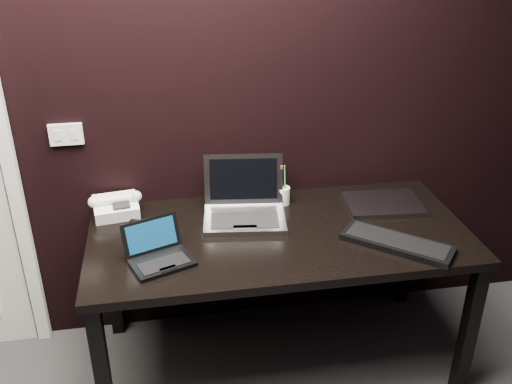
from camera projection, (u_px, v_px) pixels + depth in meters
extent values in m
plane|color=black|center=(200.00, 89.00, 2.62)|extent=(4.00, 0.00, 4.00)
cube|color=white|center=(8.00, 159.00, 2.58)|extent=(0.06, 0.05, 2.11)
cube|color=silver|center=(66.00, 134.00, 2.59)|extent=(0.15, 0.02, 0.10)
cube|color=silver|center=(58.00, 136.00, 2.58)|extent=(0.03, 0.01, 0.05)
cube|color=silver|center=(74.00, 135.00, 2.59)|extent=(0.03, 0.01, 0.05)
cube|color=black|center=(279.00, 235.00, 2.57)|extent=(1.70, 0.80, 0.04)
cube|color=black|center=(103.00, 375.00, 2.31)|extent=(0.06, 0.06, 0.70)
cube|color=black|center=(469.00, 330.00, 2.55)|extent=(0.06, 0.06, 0.70)
cube|color=black|center=(112.00, 276.00, 2.93)|extent=(0.06, 0.06, 0.70)
cube|color=black|center=(406.00, 248.00, 3.17)|extent=(0.06, 0.06, 0.70)
cube|color=black|center=(162.00, 263.00, 2.32)|extent=(0.29, 0.24, 0.02)
cube|color=black|center=(164.00, 263.00, 2.30)|extent=(0.22, 0.16, 0.00)
cube|color=black|center=(168.00, 268.00, 2.27)|extent=(0.07, 0.05, 0.00)
cube|color=black|center=(151.00, 235.00, 2.37)|extent=(0.25, 0.13, 0.14)
cube|color=#092B46|center=(152.00, 235.00, 2.37)|extent=(0.21, 0.11, 0.11)
cube|color=#A1A1A6|center=(245.00, 219.00, 2.64)|extent=(0.41, 0.32, 0.03)
cube|color=black|center=(245.00, 220.00, 2.60)|extent=(0.32, 0.19, 0.00)
cube|color=#9C9DA1|center=(245.00, 228.00, 2.54)|extent=(0.11, 0.06, 0.00)
cube|color=gray|center=(243.00, 179.00, 2.73)|extent=(0.38, 0.12, 0.23)
cube|color=black|center=(243.00, 179.00, 2.72)|extent=(0.33, 0.09, 0.19)
cube|color=black|center=(397.00, 243.00, 2.45)|extent=(0.46, 0.43, 0.03)
cube|color=black|center=(397.00, 240.00, 2.44)|extent=(0.41, 0.37, 0.00)
cube|color=gray|center=(383.00, 204.00, 2.77)|extent=(0.38, 0.29, 0.02)
cube|color=white|center=(116.00, 208.00, 2.69)|extent=(0.23, 0.21, 0.09)
cylinder|color=white|center=(115.00, 199.00, 2.66)|extent=(0.20, 0.07, 0.04)
sphere|color=white|center=(94.00, 202.00, 2.64)|extent=(0.06, 0.06, 0.06)
sphere|color=silver|center=(136.00, 196.00, 2.69)|extent=(0.06, 0.06, 0.06)
cube|color=black|center=(121.00, 205.00, 2.64)|extent=(0.09, 0.07, 0.01)
cube|color=black|center=(136.00, 230.00, 2.49)|extent=(0.05, 0.03, 0.09)
cube|color=black|center=(136.00, 238.00, 2.49)|extent=(0.06, 0.05, 0.02)
cylinder|color=white|center=(283.00, 195.00, 2.79)|extent=(0.09, 0.09, 0.09)
cylinder|color=#C45012|center=(281.00, 177.00, 2.75)|extent=(0.01, 0.03, 0.13)
cylinder|color=green|center=(285.00, 178.00, 2.74)|extent=(0.01, 0.02, 0.13)
cylinder|color=black|center=(284.00, 177.00, 2.75)|extent=(0.01, 0.02, 0.13)
cylinder|color=orange|center=(282.00, 178.00, 2.74)|extent=(0.01, 0.03, 0.13)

